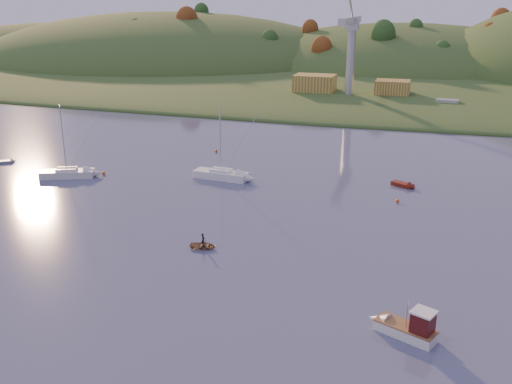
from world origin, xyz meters
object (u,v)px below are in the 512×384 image
(fishing_boat, at_px, (401,325))
(sailboat_near, at_px, (67,173))
(canoe, at_px, (203,246))
(red_tender, at_px, (407,186))
(sailboat_far, at_px, (221,174))
(grey_dinghy, at_px, (9,161))

(fishing_boat, relative_size, sailboat_near, 0.54)
(canoe, height_order, red_tender, red_tender)
(sailboat_near, xyz_separation_m, red_tender, (51.95, 10.72, -0.46))
(fishing_boat, distance_m, sailboat_far, 47.49)
(grey_dinghy, bearing_deg, sailboat_near, -51.51)
(canoe, distance_m, red_tender, 36.24)
(canoe, bearing_deg, fishing_boat, -125.58)
(grey_dinghy, bearing_deg, sailboat_far, -31.62)
(sailboat_far, relative_size, red_tender, 2.94)
(red_tender, bearing_deg, canoe, -95.86)
(sailboat_near, distance_m, canoe, 36.33)
(sailboat_near, height_order, red_tender, sailboat_near)
(sailboat_far, distance_m, canoe, 26.47)
(red_tender, distance_m, grey_dinghy, 66.98)
(fishing_boat, bearing_deg, canoe, -3.01)
(canoe, relative_size, grey_dinghy, 1.00)
(sailboat_far, xyz_separation_m, grey_dinghy, (-38.40, -2.11, -0.55))
(canoe, bearing_deg, red_tender, -44.14)
(grey_dinghy, bearing_deg, canoe, -61.75)
(fishing_boat, bearing_deg, sailboat_near, -5.73)
(sailboat_far, bearing_deg, sailboat_near, -159.90)
(sailboat_far, bearing_deg, grey_dinghy, -172.21)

